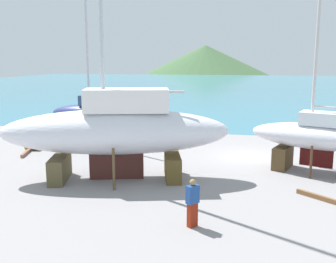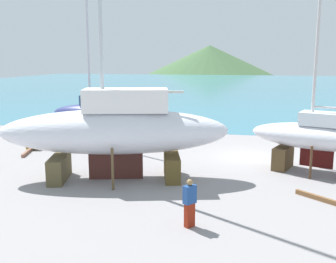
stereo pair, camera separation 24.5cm
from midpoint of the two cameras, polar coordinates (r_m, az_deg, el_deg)
The scene contains 10 objects.
ground_plane at distance 19.77m, azimuth 12.19°, elevation -6.43°, with size 43.15×43.15×0.00m, color gray.
sea_water at distance 86.71m, azimuth 12.35°, elevation 6.50°, with size 148.90×113.60×0.01m, color teal.
headland_hill at distance 178.92m, azimuth 6.07°, elevation 8.62°, with size 101.49×101.49×23.49m, color #41613B.
sailboat_large_starboard at distance 18.55m, azimuth -7.19°, elevation 0.26°, with size 11.11×5.57×16.65m.
sailboat_small_center at distance 20.88m, azimuth 21.32°, elevation -0.80°, with size 7.02×4.31×12.16m.
sailboat_mid_port at distance 26.91m, azimuth -10.31°, elevation 2.32°, with size 6.63×2.77×10.06m.
worker at distance 13.56m, azimuth 3.69°, elevation -10.24°, with size 0.47×0.49×1.70m.
barrel_tipped_center at distance 26.26m, azimuth -18.77°, elevation -1.89°, with size 0.59×0.59×0.76m, color olive.
timber_short_skew at distance 17.19m, azimuth 22.54°, elevation -9.28°, with size 2.86×0.15×0.19m, color brown.
timber_long_aft at distance 25.51m, azimuth -19.37°, elevation -2.74°, with size 2.43×0.15×0.19m, color #8C5D48.
Camera 2 is at (-0.03, -22.88, 5.67)m, focal length 41.94 mm.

